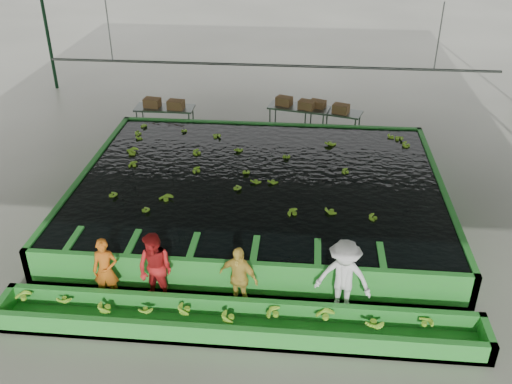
# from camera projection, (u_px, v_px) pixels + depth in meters

# --- Properties ---
(ground) EXTENTS (80.00, 80.00, 0.00)m
(ground) POSITION_uv_depth(u_px,v_px,m) (254.00, 235.00, 14.81)
(ground) COLOR gray
(ground) RESTS_ON ground
(shed_roof) EXTENTS (20.00, 22.00, 0.04)m
(shed_roof) POSITION_uv_depth(u_px,v_px,m) (254.00, 43.00, 12.36)
(shed_roof) COLOR gray
(shed_roof) RESTS_ON shed_posts
(shed_posts) EXTENTS (20.00, 22.00, 5.00)m
(shed_posts) POSITION_uv_depth(u_px,v_px,m) (254.00, 147.00, 13.59)
(shed_posts) COLOR black
(shed_posts) RESTS_ON ground
(flotation_tank) EXTENTS (10.00, 8.00, 0.90)m
(flotation_tank) POSITION_uv_depth(u_px,v_px,m) (259.00, 192.00, 15.90)
(flotation_tank) COLOR green
(flotation_tank) RESTS_ON ground
(tank_water) EXTENTS (9.70, 7.70, 0.00)m
(tank_water) POSITION_uv_depth(u_px,v_px,m) (259.00, 179.00, 15.70)
(tank_water) COLOR black
(tank_water) RESTS_ON flotation_tank
(sorting_trough) EXTENTS (10.00, 1.00, 0.50)m
(sorting_trough) POSITION_uv_depth(u_px,v_px,m) (237.00, 323.00, 11.57)
(sorting_trough) COLOR green
(sorting_trough) RESTS_ON ground
(cableway_rail) EXTENTS (0.08, 0.08, 14.00)m
(cableway_rail) POSITION_uv_depth(u_px,v_px,m) (270.00, 65.00, 17.68)
(cableway_rail) COLOR #59605B
(cableway_rail) RESTS_ON shed_roof
(rail_hanger_left) EXTENTS (0.04, 0.04, 2.00)m
(rail_hanger_left) POSITION_uv_depth(u_px,v_px,m) (109.00, 29.00, 17.60)
(rail_hanger_left) COLOR #59605B
(rail_hanger_left) RESTS_ON shed_roof
(rail_hanger_right) EXTENTS (0.04, 0.04, 2.00)m
(rail_hanger_right) POSITION_uv_depth(u_px,v_px,m) (439.00, 37.00, 16.78)
(rail_hanger_right) COLOR #59605B
(rail_hanger_right) RESTS_ON shed_roof
(worker_a) EXTENTS (0.58, 0.40, 1.52)m
(worker_a) POSITION_uv_depth(u_px,v_px,m) (106.00, 270.00, 12.25)
(worker_a) COLOR #C95E15
(worker_a) RESTS_ON ground
(worker_b) EXTENTS (1.02, 0.91, 1.72)m
(worker_b) POSITION_uv_depth(u_px,v_px,m) (155.00, 269.00, 12.12)
(worker_b) COLOR red
(worker_b) RESTS_ON ground
(worker_c) EXTENTS (0.97, 0.67, 1.53)m
(worker_c) POSITION_uv_depth(u_px,v_px,m) (238.00, 278.00, 12.02)
(worker_c) COLOR gold
(worker_c) RESTS_ON ground
(worker_d) EXTENTS (1.28, 0.89, 1.81)m
(worker_d) POSITION_uv_depth(u_px,v_px,m) (343.00, 279.00, 11.77)
(worker_d) COLOR silver
(worker_d) RESTS_ON ground
(packing_table_left) EXTENTS (2.08, 0.84, 0.95)m
(packing_table_left) POSITION_uv_depth(u_px,v_px,m) (166.00, 120.00, 20.47)
(packing_table_left) COLOR #59605B
(packing_table_left) RESTS_ON ground
(packing_table_mid) EXTENTS (2.27, 1.28, 0.97)m
(packing_table_mid) POSITION_uv_depth(u_px,v_px,m) (298.00, 119.00, 20.45)
(packing_table_mid) COLOR #59605B
(packing_table_mid) RESTS_ON ground
(packing_table_right) EXTENTS (2.14, 1.34, 0.91)m
(packing_table_right) POSITION_uv_depth(u_px,v_px,m) (332.00, 123.00, 20.26)
(packing_table_right) COLOR #59605B
(packing_table_right) RESTS_ON ground
(box_stack_left) EXTENTS (1.49, 0.59, 0.31)m
(box_stack_left) POSITION_uv_depth(u_px,v_px,m) (164.00, 108.00, 20.18)
(box_stack_left) COLOR brown
(box_stack_left) RESTS_ON packing_table_left
(box_stack_mid) EXTENTS (1.45, 0.87, 0.30)m
(box_stack_mid) POSITION_uv_depth(u_px,v_px,m) (295.00, 107.00, 20.18)
(box_stack_mid) COLOR brown
(box_stack_mid) RESTS_ON packing_table_mid
(box_stack_right) EXTENTS (1.46, 0.88, 0.30)m
(box_stack_right) POSITION_uv_depth(u_px,v_px,m) (329.00, 111.00, 20.03)
(box_stack_right) COLOR brown
(box_stack_right) RESTS_ON packing_table_right
(floating_bananas) EXTENTS (9.23, 6.29, 0.13)m
(floating_bananas) POSITION_uv_depth(u_px,v_px,m) (262.00, 166.00, 16.39)
(floating_bananas) COLOR #7FC326
(floating_bananas) RESTS_ON tank_water
(trough_bananas) EXTENTS (8.87, 0.59, 0.12)m
(trough_bananas) POSITION_uv_depth(u_px,v_px,m) (237.00, 317.00, 11.49)
(trough_bananas) COLOR #7FC326
(trough_bananas) RESTS_ON sorting_trough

